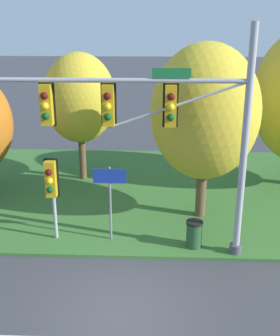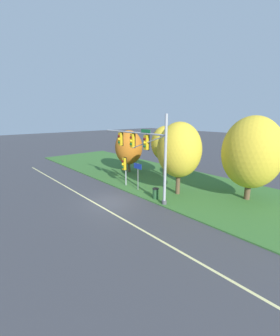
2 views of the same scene
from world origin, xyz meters
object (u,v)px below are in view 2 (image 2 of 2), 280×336
tree_left_of_mast (165,144)px  trash_bin (156,193)px  route_sign_post (138,171)px  tree_behind_signpost (179,150)px  tree_nearest_road (129,148)px  traffic_signal_mast (144,148)px  pedestrian_signal_near_kerb (124,165)px  tree_mid_verge (252,153)px

tree_left_of_mast → trash_bin: size_ratio=6.33×
route_sign_post → tree_behind_signpost: tree_behind_signpost is taller
trash_bin → route_sign_post: bearing=172.3°
route_sign_post → tree_behind_signpost: bearing=32.1°
route_sign_post → trash_bin: bearing=-7.7°
tree_nearest_road → trash_bin: tree_nearest_road is taller
traffic_signal_mast → tree_nearest_road: (-7.81, 4.50, -1.24)m
tree_left_of_mast → trash_bin: 8.55m
traffic_signal_mast → tree_behind_signpost: size_ratio=1.28×
tree_behind_signpost → pedestrian_signal_near_kerb: bearing=-156.9°
traffic_signal_mast → trash_bin: bearing=15.8°
route_sign_post → tree_left_of_mast: (-1.97, 5.85, 2.02)m
pedestrian_signal_near_kerb → tree_nearest_road: tree_nearest_road is taller
tree_behind_signpost → tree_mid_verge: (4.81, 3.45, 0.00)m
traffic_signal_mast → pedestrian_signal_near_kerb: (-3.53, 0.57, -2.25)m
traffic_signal_mast → pedestrian_signal_near_kerb: size_ratio=2.84×
route_sign_post → tree_mid_verge: (8.06, 5.50, 2.23)m
tree_left_of_mast → tree_mid_verge: tree_mid_verge is taller
traffic_signal_mast → tree_behind_signpost: traffic_signal_mast is taller
tree_mid_verge → trash_bin: (-5.24, -5.88, -3.59)m
tree_behind_signpost → route_sign_post: bearing=-147.9°
route_sign_post → tree_mid_verge: bearing=34.3°
tree_left_of_mast → tree_mid_verge: bearing=-2.0°
route_sign_post → tree_left_of_mast: tree_left_of_mast is taller
traffic_signal_mast → tree_left_of_mast: (-3.59, 6.57, -0.51)m
trash_bin → tree_left_of_mast: bearing=127.6°
traffic_signal_mast → tree_left_of_mast: 7.50m
traffic_signal_mast → route_sign_post: 3.09m
pedestrian_signal_near_kerb → tree_left_of_mast: (-0.05, 6.00, 1.74)m
tree_mid_verge → trash_bin: size_ratio=7.60×
tree_nearest_road → tree_left_of_mast: (4.22, 2.07, 0.73)m
pedestrian_signal_near_kerb → tree_left_of_mast: 6.25m
tree_mid_verge → tree_behind_signpost: bearing=-144.3°
pedestrian_signal_near_kerb → route_sign_post: size_ratio=1.11×
pedestrian_signal_near_kerb → tree_behind_signpost: bearing=23.1°
pedestrian_signal_near_kerb → trash_bin: bearing=-2.7°
pedestrian_signal_near_kerb → tree_mid_verge: bearing=29.5°
tree_nearest_road → pedestrian_signal_near_kerb: bearing=-42.7°
trash_bin → traffic_signal_mast: bearing=-164.2°
tree_nearest_road → tree_left_of_mast: size_ratio=0.89×
tree_left_of_mast → traffic_signal_mast: bearing=-61.4°
pedestrian_signal_near_kerb → tree_mid_verge: 11.64m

